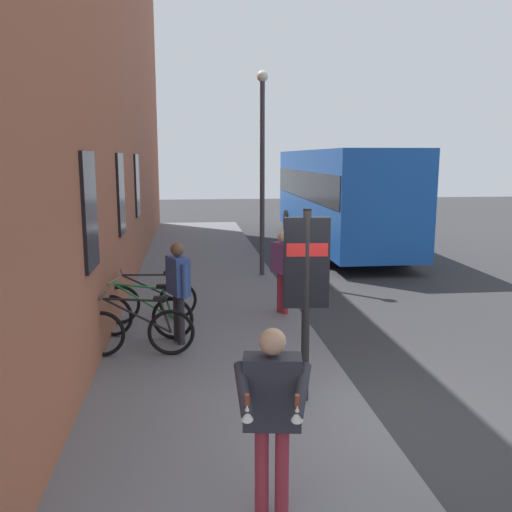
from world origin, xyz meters
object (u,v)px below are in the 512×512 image
bicycle_mid_rack (150,301)px  tourist_with_hotdogs (272,404)px  bicycle_far_end (143,315)px  pedestrian_near_bus (283,263)px  bicycle_under_window (137,331)px  city_bus (338,192)px  pedestrian_by_facade (178,282)px  street_lamp (262,156)px  transit_info_sign (306,275)px

bicycle_mid_rack → tourist_with_hotdogs: (-5.83, -1.40, 0.63)m
bicycle_far_end → pedestrian_near_bus: size_ratio=1.07×
bicycle_under_window → city_bus: 12.16m
bicycle_far_end → pedestrian_by_facade: (-0.33, -0.61, 0.63)m
city_bus → bicycle_mid_rack: bearing=145.9°
street_lamp → bicycle_under_window: bearing=154.7°
tourist_with_hotdogs → street_lamp: (9.68, -1.20, 2.00)m
bicycle_under_window → pedestrian_by_facade: 1.04m
bicycle_under_window → city_bus: (10.50, -5.97, 1.41)m
bicycle_under_window → pedestrian_near_bus: bearing=-51.6°
bicycle_mid_rack → pedestrian_by_facade: size_ratio=1.05×
bicycle_mid_rack → transit_info_sign: size_ratio=0.73×
bicycle_under_window → pedestrian_near_bus: pedestrian_near_bus is taller
pedestrian_near_bus → bicycle_far_end: bearing=114.9°
bicycle_under_window → street_lamp: bearing=-25.3°
pedestrian_by_facade → bicycle_mid_rack: bearing=23.8°
street_lamp → pedestrian_near_bus: bearing=178.9°
bicycle_under_window → transit_info_sign: transit_info_sign is taller
bicycle_far_end → transit_info_sign: size_ratio=0.72×
tourist_with_hotdogs → city_bus: bearing=-17.2°
transit_info_sign → pedestrian_near_bus: transit_info_sign is taller
bicycle_under_window → pedestrian_near_bus: 3.37m
bicycle_under_window → tourist_with_hotdogs: size_ratio=1.07×
bicycle_mid_rack → tourist_with_hotdogs: bearing=-166.6°
bicycle_mid_rack → transit_info_sign: transit_info_sign is taller
tourist_with_hotdogs → street_lamp: 9.96m
tourist_with_hotdogs → bicycle_mid_rack: bearing=13.4°
tourist_with_hotdogs → transit_info_sign: bearing=-18.7°
bicycle_under_window → bicycle_far_end: size_ratio=1.03×
transit_info_sign → city_bus: (12.33, -3.75, 0.20)m
bicycle_mid_rack → street_lamp: street_lamp is taller
transit_info_sign → bicycle_under_window: bearing=50.3°
pedestrian_near_bus → pedestrian_by_facade: pedestrian_by_facade is taller
bicycle_far_end → city_bus: bearing=-31.7°
pedestrian_near_bus → pedestrian_by_facade: 2.49m
bicycle_mid_rack → pedestrian_near_bus: 2.61m
transit_info_sign → tourist_with_hotdogs: size_ratio=1.45×
transit_info_sign → city_bus: size_ratio=0.23×
transit_info_sign → street_lamp: (7.47, -0.45, 1.42)m
bicycle_under_window → pedestrian_by_facade: pedestrian_by_facade is taller
bicycle_mid_rack → street_lamp: size_ratio=0.34×
bicycle_under_window → pedestrian_by_facade: bearing=-49.3°
bicycle_mid_rack → transit_info_sign: 4.38m
bicycle_far_end → bicycle_mid_rack: size_ratio=0.98×
pedestrian_near_bus → pedestrian_by_facade: size_ratio=0.97×
bicycle_far_end → transit_info_sign: (-2.70, -2.20, 1.21)m
tourist_with_hotdogs → pedestrian_by_facade: bearing=10.4°
tourist_with_hotdogs → pedestrian_near_bus: bearing=-10.5°
pedestrian_near_bus → tourist_with_hotdogs: bearing=169.5°
city_bus → pedestrian_near_bus: size_ratio=6.55×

